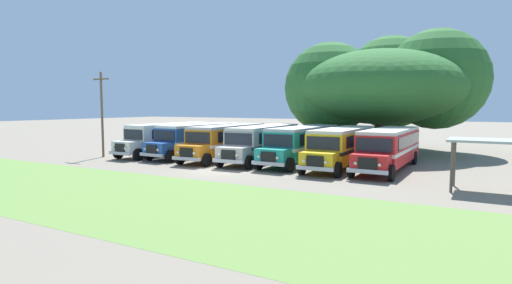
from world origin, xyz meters
The scene contains 12 objects.
ground_plane centered at (0.00, 0.00, 0.00)m, with size 220.00×220.00×0.00m, color slate.
foreground_grass_strip centered at (0.00, -8.76, 0.00)m, with size 80.00×10.35×0.01m, color olive.
parked_bus_slot_0 centered at (-9.74, 6.02, 1.58)m, with size 3.09×10.89×2.82m.
parked_bus_slot_1 centered at (-6.66, 6.45, 1.58)m, with size 3.13×10.90×2.82m.
parked_bus_slot_2 centered at (-3.39, 5.95, 1.58)m, with size 3.15×10.90×2.82m.
parked_bus_slot_3 centered at (-0.03, 6.29, 1.58)m, with size 3.22×10.92×2.82m.
parked_bus_slot_4 centered at (3.28, 6.61, 1.58)m, with size 2.71×10.84×2.82m.
parked_bus_slot_5 centered at (6.67, 6.12, 1.58)m, with size 2.79×10.85×2.82m.
parked_bus_slot_6 centered at (9.89, 6.57, 1.58)m, with size 2.78×10.85×2.82m.
broad_shade_tree centered at (6.97, 18.55, 6.51)m, with size 18.52×17.80×11.79m.
utility_pole centered at (-13.22, 1.36, 3.92)m, with size 1.80×0.20×7.34m.
waiting_shelter centered at (15.81, 1.02, 2.45)m, with size 3.60×2.60×2.72m.
Camera 1 is at (15.69, -22.86, 4.40)m, focal length 28.60 mm.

